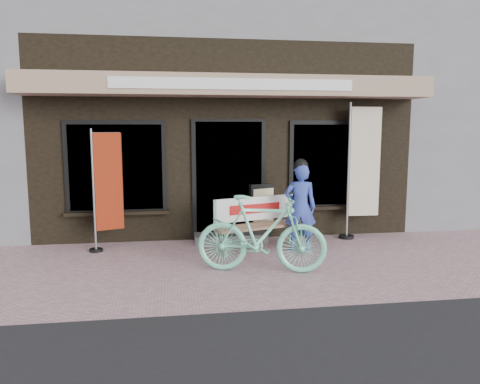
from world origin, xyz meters
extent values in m
plane|color=#BF929A|center=(0.00, 0.00, 0.00)|extent=(70.00, 70.00, 0.00)
cube|color=black|center=(0.00, 5.00, 1.80)|extent=(7.00, 6.00, 3.60)
cube|color=slate|center=(0.00, 5.00, 4.80)|extent=(7.00, 6.00, 2.40)
cube|color=tan|center=(0.00, 1.65, 2.75)|extent=(7.00, 0.80, 0.35)
cube|color=white|center=(0.00, 1.24, 2.75)|extent=(4.00, 0.02, 0.18)
cube|color=black|center=(0.00, 1.98, 1.10)|extent=(1.20, 0.06, 2.10)
cube|color=black|center=(0.00, 1.97, 1.10)|extent=(1.35, 0.04, 2.20)
cube|color=black|center=(-2.00, 1.98, 1.35)|extent=(1.60, 0.06, 1.50)
cube|color=black|center=(2.00, 1.98, 1.35)|extent=(1.60, 0.06, 1.50)
cube|color=black|center=(-2.00, 1.97, 1.35)|extent=(1.75, 0.04, 1.65)
cube|color=black|center=(2.00, 1.97, 1.35)|extent=(1.75, 0.04, 1.65)
cube|color=black|center=(-2.00, 1.92, 0.55)|extent=(1.80, 0.18, 0.06)
cube|color=black|center=(2.00, 1.92, 0.55)|extent=(1.80, 0.18, 0.06)
cube|color=#59595B|center=(0.00, 1.75, 0.07)|extent=(1.30, 0.45, 0.15)
cylinder|color=#74E2B9|center=(-0.20, 0.76, 0.19)|extent=(0.05, 0.05, 0.38)
cylinder|color=#74E2B9|center=(-0.32, 1.10, 0.19)|extent=(0.05, 0.05, 0.38)
cylinder|color=#74E2B9|center=(1.16, 1.20, 0.19)|extent=(0.05, 0.05, 0.38)
cylinder|color=#74E2B9|center=(1.04, 1.54, 0.19)|extent=(0.05, 0.05, 0.38)
cube|color=#936B50|center=(0.42, 1.15, 0.40)|extent=(1.66, 0.88, 0.04)
cylinder|color=#74E2B9|center=(-0.33, 1.09, 0.63)|extent=(0.05, 0.05, 0.49)
cylinder|color=#74E2B9|center=(1.06, 1.55, 0.63)|extent=(0.05, 0.05, 0.49)
cube|color=white|center=(0.36, 1.34, 0.67)|extent=(1.46, 0.51, 0.40)
cube|color=#B21414|center=(0.37, 1.31, 0.67)|extent=(0.92, 0.31, 0.16)
cylinder|color=#74E2B9|center=(-0.30, 0.91, 0.55)|extent=(0.16, 0.39, 0.04)
cylinder|color=#74E2B9|center=(1.14, 1.38, 0.55)|extent=(0.16, 0.39, 0.04)
imported|color=#3144A9|center=(1.07, 1.00, 0.73)|extent=(0.59, 0.45, 1.45)
sphere|color=black|center=(1.07, 1.00, 1.43)|extent=(0.28, 0.28, 0.23)
imported|color=#74E2B9|center=(0.20, -0.09, 0.55)|extent=(1.92, 0.98, 1.11)
cylinder|color=gray|center=(-2.31, 1.40, 1.02)|extent=(0.04, 0.04, 2.03)
cylinder|color=gray|center=(-2.09, 1.49, 1.96)|extent=(0.44, 0.19, 0.02)
cube|color=maroon|center=(-2.07, 1.49, 1.16)|extent=(0.44, 0.19, 1.62)
cylinder|color=black|center=(-2.31, 1.40, 0.02)|extent=(0.29, 0.29, 0.05)
cylinder|color=gray|center=(2.17, 1.68, 1.25)|extent=(0.04, 0.04, 2.50)
cylinder|color=gray|center=(2.45, 1.67, 2.41)|extent=(0.57, 0.04, 0.03)
cube|color=beige|center=(2.47, 1.67, 1.42)|extent=(0.57, 0.05, 1.99)
cylinder|color=black|center=(2.17, 1.68, 0.03)|extent=(0.28, 0.28, 0.06)
cube|color=black|center=(0.61, 1.97, 0.51)|extent=(0.51, 0.27, 1.02)
cube|color=beige|center=(0.63, 1.91, 0.62)|extent=(0.41, 0.18, 0.62)
camera|label=1|loc=(-1.06, -6.44, 2.05)|focal=35.00mm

